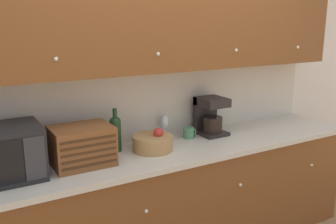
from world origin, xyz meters
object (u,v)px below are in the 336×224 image
Objects in this scene: bread_box at (82,146)px; wine_bottle at (115,132)px; wine_glass at (164,122)px; mug at (189,133)px; fruit_basket at (153,143)px; coffee_maker at (210,116)px.

wine_bottle reaches higher than bread_box.
wine_bottle is at bearing -169.11° from wine_glass.
bread_box is 0.96m from mug.
wine_bottle is 0.29m from fruit_basket.
coffee_maker reaches higher than mug.
fruit_basket is at bearing -163.38° from mug.
fruit_basket is 1.51× the size of wine_glass.
wine_glass is at bearing 43.77° from fruit_basket.
coffee_maker reaches higher than fruit_basket.
bread_box is at bearing -178.43° from fruit_basket.
coffee_maker is (0.22, 0.01, 0.12)m from mug.
coffee_maker is at bearing 0.42° from wine_bottle.
bread_box reaches higher than mug.
wine_bottle is at bearing 152.90° from fruit_basket.
fruit_basket is at bearing -27.10° from wine_bottle.
coffee_maker is at bearing -11.87° from wine_glass.
mug is at bearing -177.19° from coffee_maker.
fruit_basket is at bearing 1.57° from bread_box.
wine_glass is at bearing 168.13° from coffee_maker.
fruit_basket is 0.94× the size of coffee_maker.
fruit_basket is 0.65m from coffee_maker.
mug is (0.18, -0.10, -0.09)m from wine_glass.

